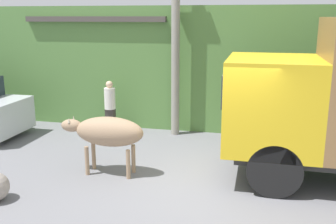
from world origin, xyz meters
TOP-DOWN VIEW (x-y plane):
  - ground_plane at (0.00, 0.00)m, footprint 60.00×60.00m
  - hillside_embankment at (0.00, 6.39)m, footprint 32.00×5.29m
  - building_backdrop at (-4.04, 4.95)m, footprint 4.45×2.70m
  - brown_cow at (-2.27, 0.11)m, footprint 1.89×0.65m
  - pedestrian_on_hill at (-3.38, 3.10)m, footprint 0.35×0.35m
  - utility_pole at (-1.47, 3.37)m, footprint 0.90×0.24m

SIDE VIEW (x-z plane):
  - ground_plane at x=0.00m, z-range 0.00..0.00m
  - pedestrian_on_hill at x=-3.38m, z-range 0.07..1.63m
  - brown_cow at x=-2.27m, z-range 0.31..1.60m
  - building_backdrop at x=-4.04m, z-range 0.02..3.41m
  - hillside_embankment at x=0.00m, z-range 0.00..3.70m
  - utility_pole at x=-1.47m, z-range 0.11..5.35m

